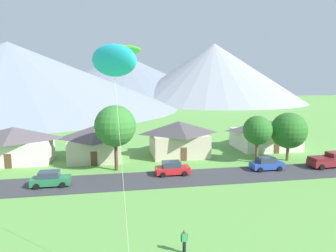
{
  "coord_description": "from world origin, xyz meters",
  "views": [
    {
      "loc": [
        -4.55,
        -4.33,
        11.9
      ],
      "look_at": [
        0.61,
        24.02,
        7.51
      ],
      "focal_mm": 33.17,
      "sensor_mm": 36.0,
      "label": 1
    }
  ],
  "objects_px": {
    "house_leftmost": "(95,142)",
    "house_right_center": "(14,144)",
    "parked_car_red_east_end": "(172,168)",
    "house_rightmost": "(179,138)",
    "parked_car_blue_mid_west": "(266,164)",
    "pickup_truck_maroon_west_side": "(329,160)",
    "watcher_person": "(184,241)",
    "tree_near_left": "(115,126)",
    "parked_car_green_west_end": "(50,179)",
    "tree_left_of_center": "(258,130)",
    "house_left_center": "(265,134)",
    "tree_right_of_center": "(289,131)",
    "kite_flyer_with_kite": "(114,62)"
  },
  "relations": [
    {
      "from": "house_leftmost",
      "to": "tree_near_left",
      "type": "bearing_deg",
      "value": -65.47
    },
    {
      "from": "house_leftmost",
      "to": "tree_left_of_center",
      "type": "height_order",
      "value": "tree_left_of_center"
    },
    {
      "from": "house_rightmost",
      "to": "parked_car_green_west_end",
      "type": "bearing_deg",
      "value": -146.05
    },
    {
      "from": "house_rightmost",
      "to": "parked_car_red_east_end",
      "type": "distance_m",
      "value": 10.5
    },
    {
      "from": "house_leftmost",
      "to": "parked_car_green_west_end",
      "type": "distance_m",
      "value": 12.46
    },
    {
      "from": "tree_left_of_center",
      "to": "parked_car_green_west_end",
      "type": "height_order",
      "value": "tree_left_of_center"
    },
    {
      "from": "tree_near_left",
      "to": "house_rightmost",
      "type": "bearing_deg",
      "value": 33.65
    },
    {
      "from": "parked_car_green_west_end",
      "to": "house_leftmost",
      "type": "bearing_deg",
      "value": 69.43
    },
    {
      "from": "house_leftmost",
      "to": "tree_near_left",
      "type": "relative_size",
      "value": 0.96
    },
    {
      "from": "house_right_center",
      "to": "watcher_person",
      "type": "distance_m",
      "value": 32.93
    },
    {
      "from": "watcher_person",
      "to": "parked_car_green_west_end",
      "type": "bearing_deg",
      "value": 126.49
    },
    {
      "from": "house_rightmost",
      "to": "tree_right_of_center",
      "type": "height_order",
      "value": "tree_right_of_center"
    },
    {
      "from": "parked_car_green_west_end",
      "to": "pickup_truck_maroon_west_side",
      "type": "distance_m",
      "value": 35.62
    },
    {
      "from": "tree_near_left",
      "to": "tree_right_of_center",
      "type": "xyz_separation_m",
      "value": [
        24.88,
        0.6,
        -1.43
      ]
    },
    {
      "from": "parked_car_blue_mid_west",
      "to": "pickup_truck_maroon_west_side",
      "type": "bearing_deg",
      "value": -2.3
    },
    {
      "from": "house_right_center",
      "to": "parked_car_blue_mid_west",
      "type": "distance_m",
      "value": 35.13
    },
    {
      "from": "tree_near_left",
      "to": "parked_car_green_west_end",
      "type": "relative_size",
      "value": 2.03
    },
    {
      "from": "tree_right_of_center",
      "to": "parked_car_blue_mid_west",
      "type": "bearing_deg",
      "value": -143.09
    },
    {
      "from": "parked_car_red_east_end",
      "to": "parked_car_blue_mid_west",
      "type": "bearing_deg",
      "value": -0.66
    },
    {
      "from": "tree_near_left",
      "to": "parked_car_blue_mid_west",
      "type": "bearing_deg",
      "value": -10.28
    },
    {
      "from": "kite_flyer_with_kite",
      "to": "watcher_person",
      "type": "xyz_separation_m",
      "value": [
        4.44,
        -0.15,
        -12.0
      ]
    },
    {
      "from": "kite_flyer_with_kite",
      "to": "tree_near_left",
      "type": "bearing_deg",
      "value": 89.56
    },
    {
      "from": "tree_left_of_center",
      "to": "parked_car_red_east_end",
      "type": "relative_size",
      "value": 1.61
    },
    {
      "from": "tree_right_of_center",
      "to": "pickup_truck_maroon_west_side",
      "type": "bearing_deg",
      "value": -52.74
    },
    {
      "from": "pickup_truck_maroon_west_side",
      "to": "house_left_center",
      "type": "bearing_deg",
      "value": 102.47
    },
    {
      "from": "parked_car_red_east_end",
      "to": "pickup_truck_maroon_west_side",
      "type": "xyz_separation_m",
      "value": [
        21.47,
        -0.5,
        0.19
      ]
    },
    {
      "from": "tree_near_left",
      "to": "parked_car_blue_mid_west",
      "type": "distance_m",
      "value": 20.34
    },
    {
      "from": "house_leftmost",
      "to": "house_left_center",
      "type": "xyz_separation_m",
      "value": [
        28.49,
        2.16,
        -0.02
      ]
    },
    {
      "from": "house_leftmost",
      "to": "house_rightmost",
      "type": "xyz_separation_m",
      "value": [
        12.77,
        -0.03,
        0.2
      ]
    },
    {
      "from": "house_rightmost",
      "to": "watcher_person",
      "type": "distance_m",
      "value": 27.82
    },
    {
      "from": "parked_car_blue_mid_west",
      "to": "watcher_person",
      "type": "distance_m",
      "value": 22.88
    },
    {
      "from": "tree_right_of_center",
      "to": "parked_car_blue_mid_west",
      "type": "xyz_separation_m",
      "value": [
        -5.48,
        -4.12,
        -3.59
      ]
    },
    {
      "from": "tree_near_left",
      "to": "watcher_person",
      "type": "height_order",
      "value": "tree_near_left"
    },
    {
      "from": "pickup_truck_maroon_west_side",
      "to": "watcher_person",
      "type": "height_order",
      "value": "pickup_truck_maroon_west_side"
    },
    {
      "from": "house_leftmost",
      "to": "house_rightmost",
      "type": "relative_size",
      "value": 0.91
    },
    {
      "from": "parked_car_red_east_end",
      "to": "house_rightmost",
      "type": "bearing_deg",
      "value": 73.25
    },
    {
      "from": "house_right_center",
      "to": "tree_near_left",
      "type": "xyz_separation_m",
      "value": [
        14.23,
        -6.48,
        3.21
      ]
    },
    {
      "from": "parked_car_green_west_end",
      "to": "tree_near_left",
      "type": "bearing_deg",
      "value": 34.34
    },
    {
      "from": "parked_car_blue_mid_west",
      "to": "parked_car_green_west_end",
      "type": "bearing_deg",
      "value": -176.82
    },
    {
      "from": "tree_left_of_center",
      "to": "parked_car_red_east_end",
      "type": "height_order",
      "value": "tree_left_of_center"
    },
    {
      "from": "house_leftmost",
      "to": "house_rightmost",
      "type": "height_order",
      "value": "house_rightmost"
    },
    {
      "from": "house_rightmost",
      "to": "tree_left_of_center",
      "type": "bearing_deg",
      "value": -32.06
    },
    {
      "from": "house_left_center",
      "to": "tree_near_left",
      "type": "height_order",
      "value": "tree_near_left"
    },
    {
      "from": "house_right_center",
      "to": "tree_left_of_center",
      "type": "bearing_deg",
      "value": -10.41
    },
    {
      "from": "parked_car_green_west_end",
      "to": "pickup_truck_maroon_west_side",
      "type": "bearing_deg",
      "value": 1.81
    },
    {
      "from": "house_right_center",
      "to": "house_rightmost",
      "type": "bearing_deg",
      "value": 0.07
    },
    {
      "from": "parked_car_blue_mid_west",
      "to": "pickup_truck_maroon_west_side",
      "type": "relative_size",
      "value": 0.8
    },
    {
      "from": "house_leftmost",
      "to": "house_right_center",
      "type": "relative_size",
      "value": 0.76
    },
    {
      "from": "house_rightmost",
      "to": "parked_car_blue_mid_west",
      "type": "height_order",
      "value": "house_rightmost"
    },
    {
      "from": "tree_left_of_center",
      "to": "kite_flyer_with_kite",
      "type": "height_order",
      "value": "kite_flyer_with_kite"
    }
  ]
}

